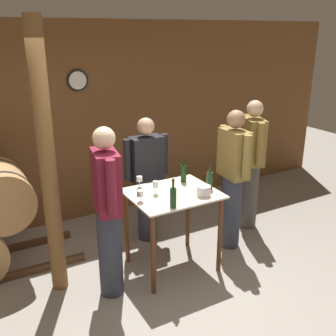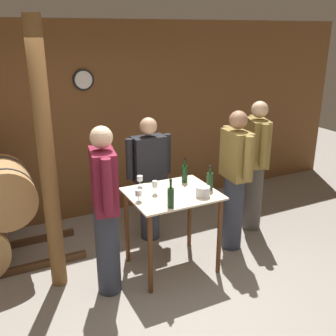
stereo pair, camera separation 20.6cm
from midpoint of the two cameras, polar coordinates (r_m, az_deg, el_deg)
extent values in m
plane|color=gray|center=(4.07, 3.46, -19.61)|extent=(14.00, 14.00, 0.00)
cube|color=brown|center=(5.54, -8.87, 6.57)|extent=(8.40, 0.05, 2.70)
cylinder|color=black|center=(5.35, -11.09, 12.45)|extent=(0.28, 0.03, 0.28)
cylinder|color=white|center=(5.34, -11.04, 12.44)|extent=(0.23, 0.01, 0.23)
cylinder|color=#AD7F4C|center=(4.66, -21.69, -3.14)|extent=(0.65, 0.75, 0.65)
cylinder|color=#38383D|center=(4.45, -21.40, -4.16)|extent=(0.67, 0.03, 0.67)
cylinder|color=#38383D|center=(4.87, -21.95, -2.22)|extent=(0.67, 0.03, 0.67)
cube|color=beige|center=(4.22, 2.01, -3.75)|extent=(0.94, 0.78, 0.02)
cylinder|color=#593319|center=(4.00, -1.09, -12.47)|extent=(0.05, 0.05, 0.89)
cylinder|color=#593319|center=(4.37, 8.82, -9.81)|extent=(0.05, 0.05, 0.89)
cylinder|color=#593319|center=(4.53, -4.67, -8.50)|extent=(0.05, 0.05, 0.89)
cylinder|color=#593319|center=(4.85, 4.39, -6.49)|extent=(0.05, 0.05, 0.89)
cylinder|color=brown|center=(3.91, -15.70, 0.64)|extent=(0.16, 0.16, 2.70)
cylinder|color=#193819|center=(3.84, 1.94, -4.40)|extent=(0.07, 0.07, 0.20)
cylinder|color=#193819|center=(3.78, 1.97, -2.33)|extent=(0.02, 0.02, 0.10)
cylinder|color=black|center=(3.76, 1.97, -1.78)|extent=(0.03, 0.03, 0.02)
cylinder|color=black|center=(4.48, 3.75, -0.89)|extent=(0.07, 0.07, 0.20)
cylinder|color=black|center=(4.43, 3.79, 0.85)|extent=(0.02, 0.02, 0.09)
cylinder|color=black|center=(4.42, 3.80, 1.28)|extent=(0.03, 0.03, 0.02)
cylinder|color=#193819|center=(4.29, 7.45, -1.96)|extent=(0.07, 0.07, 0.19)
cylinder|color=#193819|center=(4.24, 7.53, -0.21)|extent=(0.02, 0.02, 0.09)
cylinder|color=black|center=(4.23, 7.55, 0.21)|extent=(0.03, 0.03, 0.02)
cylinder|color=silver|center=(4.01, -2.78, -4.83)|extent=(0.06, 0.06, 0.00)
cylinder|color=silver|center=(4.00, -2.79, -4.41)|extent=(0.01, 0.01, 0.06)
cylinder|color=silver|center=(3.98, -2.81, -3.62)|extent=(0.07, 0.07, 0.06)
cylinder|color=silver|center=(4.37, -2.69, -2.72)|extent=(0.06, 0.06, 0.00)
cylinder|color=silver|center=(4.36, -2.70, -2.27)|extent=(0.01, 0.01, 0.07)
cylinder|color=silver|center=(4.34, -2.71, -1.50)|extent=(0.06, 0.06, 0.06)
cylinder|color=silver|center=(4.18, -0.48, -3.78)|extent=(0.06, 0.06, 0.00)
cylinder|color=silver|center=(4.16, -0.48, -3.27)|extent=(0.01, 0.01, 0.08)
cylinder|color=silver|center=(4.14, -0.48, -2.34)|extent=(0.06, 0.06, 0.07)
cylinder|color=silver|center=(4.13, 6.52, -3.41)|extent=(0.15, 0.15, 0.11)
cylinder|color=#333847|center=(4.06, -7.25, -11.89)|extent=(0.24, 0.24, 0.92)
cube|color=maroon|center=(3.72, -7.74, -1.86)|extent=(0.29, 0.43, 0.59)
sphere|color=beige|center=(3.59, -8.04, 4.43)|extent=(0.21, 0.21, 0.21)
cylinder|color=maroon|center=(3.48, -7.12, -2.84)|extent=(0.09, 0.09, 0.54)
cylinder|color=maroon|center=(3.95, -8.32, -0.19)|extent=(0.09, 0.09, 0.54)
cylinder|color=#4C4742|center=(5.40, 13.30, -4.11)|extent=(0.24, 0.24, 0.91)
cube|color=olive|center=(5.15, 13.94, 3.59)|extent=(0.34, 0.45, 0.60)
sphere|color=beige|center=(5.06, 14.33, 8.22)|extent=(0.21, 0.21, 0.21)
cylinder|color=olive|center=(5.37, 13.07, 4.63)|extent=(0.09, 0.09, 0.54)
cylinder|color=olive|center=(4.92, 14.94, 3.13)|extent=(0.09, 0.09, 0.54)
cylinder|color=#333847|center=(4.88, 10.58, -6.45)|extent=(0.24, 0.24, 0.92)
cube|color=olive|center=(4.61, 11.15, 1.89)|extent=(0.25, 0.42, 0.57)
sphere|color=#9E7051|center=(4.50, 11.48, 6.84)|extent=(0.21, 0.21, 0.21)
cylinder|color=olive|center=(4.80, 9.60, 3.06)|extent=(0.09, 0.09, 0.51)
cylinder|color=olive|center=(4.40, 12.89, 1.32)|extent=(0.09, 0.09, 0.51)
cylinder|color=#333847|center=(5.04, -1.49, -5.99)|extent=(0.24, 0.24, 0.80)
cube|color=black|center=(4.79, -1.56, 1.37)|extent=(0.40, 0.22, 0.56)
sphere|color=tan|center=(4.68, -1.60, 6.07)|extent=(0.21, 0.21, 0.21)
cylinder|color=black|center=(4.88, 1.10, 2.08)|extent=(0.09, 0.09, 0.50)
cylinder|color=black|center=(4.68, -4.34, 1.27)|extent=(0.09, 0.09, 0.50)
camera|label=1|loc=(0.10, -88.59, 0.50)|focal=42.00mm
camera|label=2|loc=(0.10, 91.41, -0.50)|focal=42.00mm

